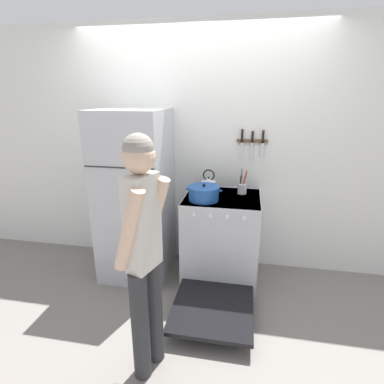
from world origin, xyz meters
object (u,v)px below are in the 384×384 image
at_px(person, 144,248).
at_px(dutch_oven_pot, 204,193).
at_px(refrigerator, 136,196).
at_px(stove_range, 221,240).
at_px(tea_kettle, 209,185).
at_px(utensil_jar, 242,188).

bearing_deg(person, dutch_oven_pot, 6.23).
xyz_separation_m(refrigerator, stove_range, (0.89, -0.01, -0.42)).
relative_size(refrigerator, stove_range, 1.27).
height_order(stove_range, dutch_oven_pot, dutch_oven_pot).
bearing_deg(refrigerator, stove_range, -0.36).
height_order(refrigerator, dutch_oven_pot, refrigerator).
bearing_deg(tea_kettle, person, -99.82).
height_order(stove_range, utensil_jar, utensil_jar).
xyz_separation_m(tea_kettle, utensil_jar, (0.34, 0.01, -0.01)).
relative_size(stove_range, tea_kettle, 5.72).
bearing_deg(refrigerator, tea_kettle, 12.38).
bearing_deg(tea_kettle, utensil_jar, 1.08).
height_order(dutch_oven_pot, utensil_jar, utensil_jar).
xyz_separation_m(dutch_oven_pot, person, (-0.22, -1.08, -0.02)).
bearing_deg(utensil_jar, person, -112.99).
bearing_deg(refrigerator, person, -66.88).
bearing_deg(person, stove_range, -0.53).
height_order(refrigerator, person, refrigerator).
bearing_deg(dutch_oven_pot, tea_kettle, 87.14).
distance_m(stove_range, dutch_oven_pot, 0.55).
relative_size(tea_kettle, person, 0.14).
xyz_separation_m(dutch_oven_pot, utensil_jar, (0.35, 0.26, -0.01)).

